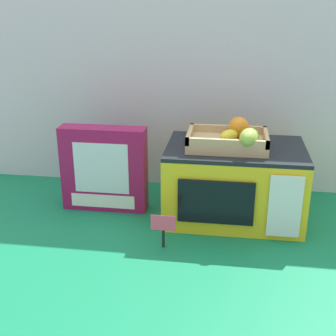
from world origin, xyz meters
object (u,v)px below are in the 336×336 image
object	(u,v)px
cookie_set_box	(104,169)
price_sign	(163,226)
toy_microwave	(234,182)
food_groups_crate	(232,139)

from	to	relation	value
cookie_set_box	price_sign	xyz separation A→B (m)	(0.23, -0.23, -0.07)
toy_microwave	cookie_set_box	world-z (taller)	cookie_set_box
cookie_set_box	price_sign	distance (m)	0.33
toy_microwave	food_groups_crate	bearing A→B (deg)	-131.15
price_sign	cookie_set_box	bearing A→B (deg)	135.23
food_groups_crate	price_sign	size ratio (longest dim) A/B	2.40
toy_microwave	price_sign	bearing A→B (deg)	-130.67
toy_microwave	cookie_set_box	size ratio (longest dim) A/B	1.51
toy_microwave	price_sign	world-z (taller)	toy_microwave
food_groups_crate	price_sign	bearing A→B (deg)	-130.63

